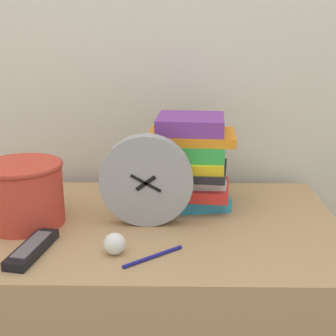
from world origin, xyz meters
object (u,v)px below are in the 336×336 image
basket (23,192)px  pen (153,257)px  tv_remote (32,249)px  crumpled_paper_ball (115,244)px  desk_clock (146,181)px  book_stack (189,163)px

basket → pen: size_ratio=1.63×
tv_remote → crumpled_paper_ball: bearing=0.1°
tv_remote → pen: tv_remote is taller
basket → crumpled_paper_ball: basket is taller
desk_clock → book_stack: bearing=51.0°
desk_clock → pen: 0.21m
desk_clock → basket: desk_clock is taller
desk_clock → tv_remote: desk_clock is taller
desk_clock → basket: size_ratio=1.13×
desk_clock → book_stack: size_ratio=0.92×
tv_remote → crumpled_paper_ball: crumpled_paper_ball is taller
desk_clock → book_stack: 0.17m
crumpled_paper_ball → book_stack: bearing=60.0°
desk_clock → tv_remote: bearing=-146.8°
desk_clock → tv_remote: size_ratio=1.28×
basket → tv_remote: size_ratio=1.14×
book_stack → crumpled_paper_ball: 0.35m
desk_clock → pen: bearing=-82.3°
book_stack → crumpled_paper_ball: size_ratio=5.20×
desk_clock → tv_remote: 0.31m
desk_clock → basket: 0.31m
book_stack → pen: book_stack is taller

